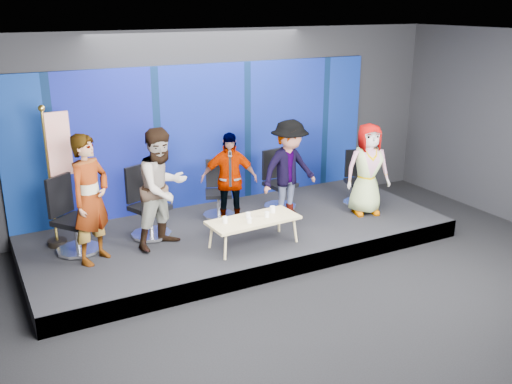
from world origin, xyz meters
TOP-DOWN VIEW (x-y plane):
  - ground at (0.00, 0.00)m, footprint 10.00×10.00m
  - room_walls at (0.00, 0.00)m, footprint 10.02×8.02m
  - riser at (0.00, 2.50)m, footprint 7.00×3.00m
  - backdrop at (0.00, 3.95)m, footprint 7.00×0.08m
  - chair_a at (-2.66, 2.80)m, footprint 0.93×0.93m
  - panelist_a at (-2.45, 2.33)m, footprint 0.83×0.78m
  - chair_b at (-1.47, 2.87)m, footprint 0.85×0.85m
  - panelist_b at (-1.36, 2.38)m, footprint 1.12×1.01m
  - chair_c at (-0.08, 3.18)m, footprint 0.73×0.73m
  - panelist_c at (-0.10, 2.68)m, footprint 1.03×0.72m
  - chair_d at (1.08, 3.05)m, footprint 0.69×0.69m
  - panelist_d at (1.00, 2.56)m, footprint 1.21×0.81m
  - chair_e at (2.51, 2.53)m, footprint 0.71×0.71m
  - panelist_e at (2.33, 2.06)m, footprint 0.92×0.73m
  - coffee_table at (-0.13, 1.73)m, footprint 1.46×0.68m
  - mug_a at (-0.59, 1.79)m, footprint 0.08×0.08m
  - mug_b at (-0.27, 1.61)m, footprint 0.07×0.07m
  - mug_c at (-0.19, 1.79)m, footprint 0.08×0.08m
  - mug_d at (0.09, 1.70)m, footprint 0.08×0.08m
  - mug_e at (0.27, 1.83)m, footprint 0.09×0.09m
  - flag_stand at (-2.75, 3.16)m, footprint 0.51×0.30m

SIDE VIEW (x-z plane):
  - ground at x=0.00m, z-range 0.00..0.00m
  - riser at x=0.00m, z-range 0.00..0.30m
  - chair_c at x=-0.08m, z-range 0.13..1.13m
  - chair_e at x=2.51m, z-range 0.13..1.14m
  - chair_d at x=1.08m, z-range 0.12..1.19m
  - chair_b at x=-1.47m, z-range 0.10..1.26m
  - chair_a at x=-2.66m, z-range 0.10..1.28m
  - coffee_table at x=-0.13m, z-range 0.48..0.93m
  - mug_b at x=-0.27m, z-range 0.74..0.83m
  - mug_d at x=0.09m, z-range 0.74..0.83m
  - mug_c at x=-0.19m, z-range 0.74..0.83m
  - mug_a at x=-0.59m, z-range 0.74..0.84m
  - mug_e at x=0.27m, z-range 0.74..0.84m
  - panelist_c at x=-0.10m, z-range 0.30..1.92m
  - panelist_e at x=2.33m, z-range 0.30..1.95m
  - panelist_d at x=1.00m, z-range 0.30..2.05m
  - panelist_b at x=-1.36m, z-range 0.30..2.18m
  - panelist_a at x=-2.45m, z-range 0.30..2.21m
  - flag_stand at x=-2.75m, z-range 0.37..2.59m
  - backdrop at x=0.00m, z-range 0.30..2.90m
  - room_walls at x=0.00m, z-range 0.67..4.18m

